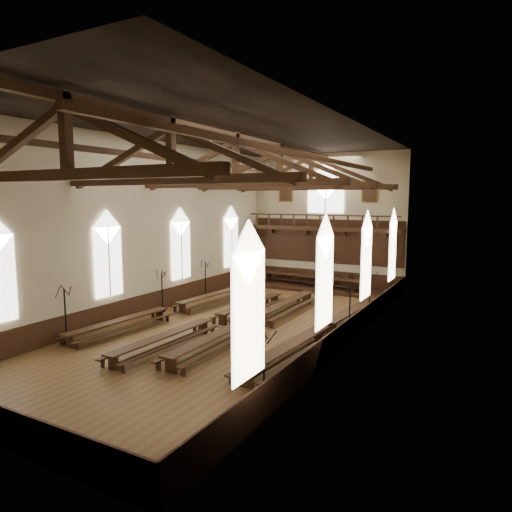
{
  "coord_description": "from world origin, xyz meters",
  "views": [
    {
      "loc": [
        12.06,
        -19.75,
        6.66
      ],
      "look_at": [
        0.34,
        1.5,
        3.6
      ],
      "focal_mm": 32.0,
      "sensor_mm": 36.0,
      "label": 1
    }
  ],
  "objects_px": {
    "candelabrum_left_mid": "(162,299)",
    "refectory_row_b": "(213,320)",
    "candelabrum_right_mid": "(349,319)",
    "candelabrum_right_far": "(369,304)",
    "dais": "(312,287)",
    "refectory_row_a": "(172,308)",
    "candelabrum_right_near": "(264,383)",
    "high_table": "(312,277)",
    "candelabrum_left_far": "(206,286)",
    "refectory_row_c": "(256,319)",
    "candelabrum_left_near": "(66,326)",
    "refectory_row_d": "(326,328)"
  },
  "relations": [
    {
      "from": "candelabrum_left_mid",
      "to": "refectory_row_b",
      "type": "bearing_deg",
      "value": -18.85
    },
    {
      "from": "candelabrum_right_mid",
      "to": "candelabrum_right_far",
      "type": "relative_size",
      "value": 0.96
    },
    {
      "from": "candelabrum_right_far",
      "to": "dais",
      "type": "bearing_deg",
      "value": 133.76
    },
    {
      "from": "refectory_row_a",
      "to": "candelabrum_left_mid",
      "type": "bearing_deg",
      "value": 151.4
    },
    {
      "from": "candelabrum_right_near",
      "to": "candelabrum_right_far",
      "type": "bearing_deg",
      "value": 90.0
    },
    {
      "from": "high_table",
      "to": "candelabrum_left_far",
      "type": "height_order",
      "value": "candelabrum_left_far"
    },
    {
      "from": "refectory_row_c",
      "to": "candelabrum_left_near",
      "type": "distance_m",
      "value": 9.09
    },
    {
      "from": "refectory_row_d",
      "to": "candelabrum_left_mid",
      "type": "distance_m",
      "value": 10.34
    },
    {
      "from": "refectory_row_c",
      "to": "candelabrum_left_far",
      "type": "bearing_deg",
      "value": 143.31
    },
    {
      "from": "refectory_row_a",
      "to": "candelabrum_left_near",
      "type": "xyz_separation_m",
      "value": [
        -1.24,
        -6.07,
        0.34
      ]
    },
    {
      "from": "candelabrum_right_far",
      "to": "high_table",
      "type": "bearing_deg",
      "value": 133.76
    },
    {
      "from": "refectory_row_b",
      "to": "refectory_row_c",
      "type": "distance_m",
      "value": 2.19
    },
    {
      "from": "dais",
      "to": "candelabrum_left_mid",
      "type": "height_order",
      "value": "candelabrum_left_mid"
    },
    {
      "from": "refectory_row_c",
      "to": "refectory_row_b",
      "type": "bearing_deg",
      "value": -150.43
    },
    {
      "from": "refectory_row_a",
      "to": "candelabrum_right_far",
      "type": "height_order",
      "value": "candelabrum_right_far"
    },
    {
      "from": "dais",
      "to": "high_table",
      "type": "height_order",
      "value": "high_table"
    },
    {
      "from": "candelabrum_left_near",
      "to": "candelabrum_right_mid",
      "type": "bearing_deg",
      "value": 34.41
    },
    {
      "from": "refectory_row_c",
      "to": "candelabrum_right_near",
      "type": "distance_m",
      "value": 8.81
    },
    {
      "from": "refectory_row_c",
      "to": "candelabrum_left_near",
      "type": "xyz_separation_m",
      "value": [
        -6.63,
        -6.21,
        0.29
      ]
    },
    {
      "from": "dais",
      "to": "candelabrum_right_mid",
      "type": "bearing_deg",
      "value": -58.94
    },
    {
      "from": "refectory_row_d",
      "to": "candelabrum_left_near",
      "type": "distance_m",
      "value": 12.16
    },
    {
      "from": "refectory_row_d",
      "to": "high_table",
      "type": "xyz_separation_m",
      "value": [
        -5.16,
        11.05,
        0.32
      ]
    },
    {
      "from": "dais",
      "to": "candelabrum_left_far",
      "type": "bearing_deg",
      "value": -129.41
    },
    {
      "from": "candelabrum_left_near",
      "to": "candelabrum_right_near",
      "type": "relative_size",
      "value": 1.04
    },
    {
      "from": "refectory_row_c",
      "to": "candelabrum_left_mid",
      "type": "height_order",
      "value": "candelabrum_left_mid"
    },
    {
      "from": "candelabrum_left_near",
      "to": "candelabrum_right_mid",
      "type": "distance_m",
      "value": 13.45
    },
    {
      "from": "candelabrum_left_mid",
      "to": "candelabrum_right_far",
      "type": "distance_m",
      "value": 11.98
    },
    {
      "from": "refectory_row_b",
      "to": "dais",
      "type": "bearing_deg",
      "value": 87.93
    },
    {
      "from": "refectory_row_b",
      "to": "candelabrum_left_mid",
      "type": "relative_size",
      "value": 5.51
    },
    {
      "from": "refectory_row_a",
      "to": "high_table",
      "type": "xyz_separation_m",
      "value": [
        3.93,
        11.38,
        0.37
      ]
    },
    {
      "from": "refectory_row_b",
      "to": "candelabrum_right_far",
      "type": "relative_size",
      "value": 5.12
    },
    {
      "from": "refectory_row_a",
      "to": "dais",
      "type": "bearing_deg",
      "value": 70.92
    },
    {
      "from": "candelabrum_left_mid",
      "to": "candelabrum_right_far",
      "type": "relative_size",
      "value": 0.93
    },
    {
      "from": "dais",
      "to": "candelabrum_left_near",
      "type": "relative_size",
      "value": 4.2
    },
    {
      "from": "candelabrum_right_near",
      "to": "high_table",
      "type": "bearing_deg",
      "value": 107.48
    },
    {
      "from": "refectory_row_b",
      "to": "refectory_row_d",
      "type": "distance_m",
      "value": 5.75
    },
    {
      "from": "refectory_row_a",
      "to": "refectory_row_b",
      "type": "xyz_separation_m",
      "value": [
        3.49,
        -0.94,
        0.01
      ]
    },
    {
      "from": "candelabrum_left_mid",
      "to": "candelabrum_right_far",
      "type": "height_order",
      "value": "candelabrum_right_far"
    },
    {
      "from": "high_table",
      "to": "candelabrum_right_far",
      "type": "distance_m",
      "value": 8.57
    },
    {
      "from": "candelabrum_right_far",
      "to": "candelabrum_right_mid",
      "type": "bearing_deg",
      "value": -90.0
    },
    {
      "from": "refectory_row_d",
      "to": "candelabrum_left_far",
      "type": "xyz_separation_m",
      "value": [
        -10.34,
        4.75,
        0.24
      ]
    },
    {
      "from": "candelabrum_left_near",
      "to": "candelabrum_left_far",
      "type": "distance_m",
      "value": 11.15
    },
    {
      "from": "refectory_row_c",
      "to": "candelabrum_right_mid",
      "type": "relative_size",
      "value": 5.51
    },
    {
      "from": "high_table",
      "to": "candelabrum_right_near",
      "type": "xyz_separation_m",
      "value": [
        5.93,
        -18.82,
        -0.07
      ]
    },
    {
      "from": "candelabrum_right_near",
      "to": "refectory_row_c",
      "type": "bearing_deg",
      "value": 120.5
    },
    {
      "from": "refectory_row_b",
      "to": "dais",
      "type": "xyz_separation_m",
      "value": [
        0.45,
        12.32,
        -0.4
      ]
    },
    {
      "from": "candelabrum_left_far",
      "to": "candelabrum_right_far",
      "type": "distance_m",
      "value": 11.1
    },
    {
      "from": "candelabrum_right_far",
      "to": "refectory_row_a",
      "type": "bearing_deg",
      "value": -152.27
    },
    {
      "from": "candelabrum_left_far",
      "to": "candelabrum_right_mid",
      "type": "relative_size",
      "value": 0.98
    },
    {
      "from": "candelabrum_left_far",
      "to": "candelabrum_right_far",
      "type": "bearing_deg",
      "value": 0.52
    }
  ]
}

